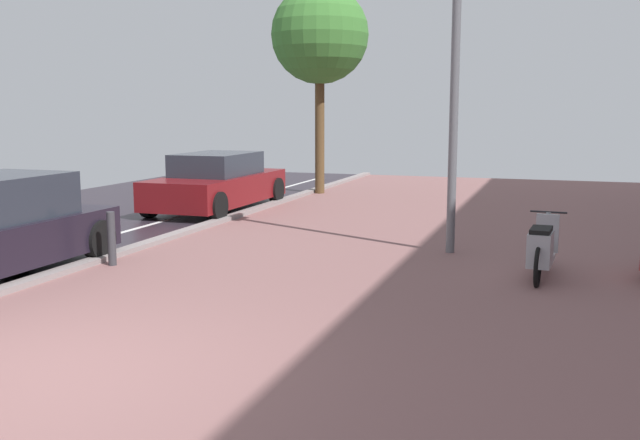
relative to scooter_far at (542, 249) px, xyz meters
The scene contains 6 objects.
ground 5.91m from the scooter_far, 116.23° to the right, with size 21.00×40.00×0.13m.
scooter_far is the anchor object (origin of this frame).
parked_car_far 8.78m from the scooter_far, 147.00° to the left, with size 1.84×4.26×1.31m.
lamp_post 3.56m from the scooter_far, 135.85° to the left, with size 0.20×0.52×6.01m.
street_tree 11.33m from the scooter_far, 125.43° to the left, with size 2.65×2.65×5.63m.
bollard_far 6.20m from the scooter_far, 168.86° to the right, with size 0.12×0.12×0.81m.
Camera 1 is at (4.24, -4.79, 2.29)m, focal length 40.08 mm.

